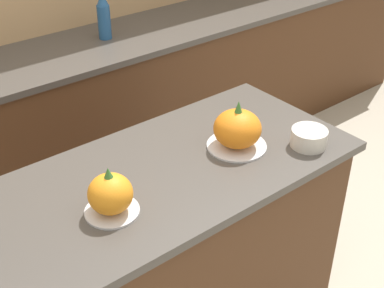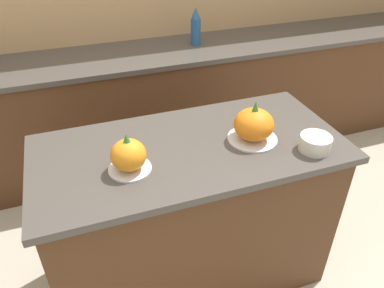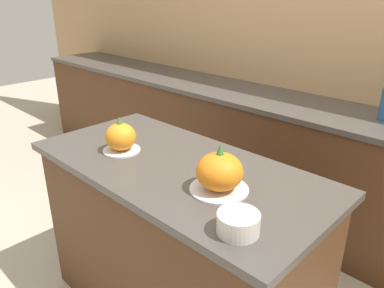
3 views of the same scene
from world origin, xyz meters
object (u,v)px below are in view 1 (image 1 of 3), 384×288
at_px(mixing_bowl, 309,138).
at_px(pumpkin_cake_left, 110,195).
at_px(pumpkin_cake_right, 237,130).
at_px(bottle_tall, 104,16).

bearing_deg(mixing_bowl, pumpkin_cake_left, 170.75).
relative_size(pumpkin_cake_right, bottle_tall, 0.87).
relative_size(pumpkin_cake_right, mixing_bowl, 1.66).
height_order(bottle_tall, mixing_bowl, bottle_tall).
distance_m(pumpkin_cake_left, bottle_tall, 1.54).
height_order(pumpkin_cake_right, mixing_bowl, pumpkin_cake_right).
bearing_deg(bottle_tall, mixing_bowl, -88.37).
distance_m(bottle_tall, mixing_bowl, 1.47).
distance_m(pumpkin_cake_right, mixing_bowl, 0.29).
xyz_separation_m(pumpkin_cake_left, pumpkin_cake_right, (0.59, 0.04, 0.01)).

